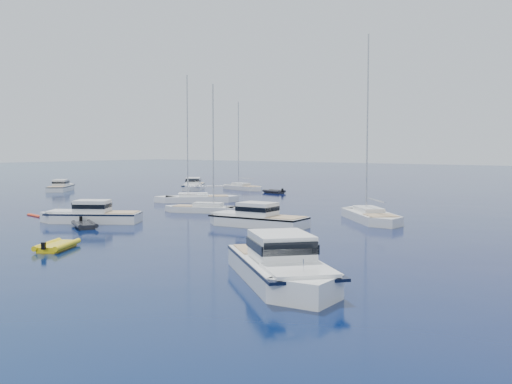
# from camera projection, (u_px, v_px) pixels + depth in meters

# --- Properties ---
(ground) EXTENTS (400.00, 400.00, 0.00)m
(ground) POSITION_uv_depth(u_px,v_px,m) (0.00, 248.00, 41.05)
(ground) COLOR #072348
(ground) RESTS_ON ground
(motor_cruiser_right) EXTENTS (11.40, 10.25, 3.09)m
(motor_cruiser_right) POSITION_uv_depth(u_px,v_px,m) (282.00, 282.00, 30.55)
(motor_cruiser_right) COLOR white
(motor_cruiser_right) RESTS_ON ground
(motor_cruiser_left) EXTENTS (9.60, 7.81, 2.52)m
(motor_cruiser_left) POSITION_uv_depth(u_px,v_px,m) (91.00, 222.00, 54.62)
(motor_cruiser_left) COLOR white
(motor_cruiser_left) RESTS_ON ground
(motor_cruiser_centre) EXTENTS (10.08, 4.07, 2.58)m
(motor_cruiser_centre) POSITION_uv_depth(u_px,v_px,m) (255.00, 226.00, 51.98)
(motor_cruiser_centre) COLOR white
(motor_cruiser_centre) RESTS_ON ground
(motor_cruiser_far_l) EXTENTS (7.36, 7.99, 2.19)m
(motor_cruiser_far_l) POSITION_uv_depth(u_px,v_px,m) (61.00, 191.00, 93.58)
(motor_cruiser_far_l) COLOR silver
(motor_cruiser_far_l) RESTS_ON ground
(motor_cruiser_horizon) EXTENTS (7.66, 8.95, 2.39)m
(motor_cruiser_horizon) POSITION_uv_depth(u_px,v_px,m) (193.00, 190.00, 96.05)
(motor_cruiser_horizon) COLOR white
(motor_cruiser_horizon) RESTS_ON ground
(sailboat_mid_r) EXTENTS (10.67, 10.49, 17.46)m
(sailboat_mid_r) POSITION_uv_depth(u_px,v_px,m) (370.00, 221.00, 55.83)
(sailboat_mid_r) COLOR silver
(sailboat_mid_r) RESTS_ON ground
(sailboat_mid_l) EXTENTS (9.58, 9.50, 15.75)m
(sailboat_mid_l) POSITION_uv_depth(u_px,v_px,m) (197.00, 202.00, 74.73)
(sailboat_mid_l) COLOR white
(sailboat_mid_l) RESTS_ON ground
(sailboat_centre) EXTENTS (9.31, 5.85, 13.42)m
(sailboat_centre) POSITION_uv_depth(u_px,v_px,m) (205.00, 212.00, 62.99)
(sailboat_centre) COLOR silver
(sailboat_centre) RESTS_ON ground
(sailboat_far_l) EXTENTS (9.90, 4.63, 14.09)m
(sailboat_far_l) POSITION_uv_depth(u_px,v_px,m) (242.00, 190.00, 95.70)
(sailboat_far_l) COLOR silver
(sailboat_far_l) RESTS_ON ground
(tender_yellow) EXTENTS (3.78, 4.37, 0.95)m
(tender_yellow) POSITION_uv_depth(u_px,v_px,m) (57.00, 249.00, 40.44)
(tender_yellow) COLOR yellow
(tender_yellow) RESTS_ON ground
(tender_grey_near) EXTENTS (4.04, 3.32, 0.95)m
(tender_grey_near) POSITION_uv_depth(u_px,v_px,m) (85.00, 228.00, 51.15)
(tender_grey_near) COLOR black
(tender_grey_near) RESTS_ON ground
(tender_grey_far) EXTENTS (3.69, 2.45, 0.95)m
(tender_grey_far) POSITION_uv_depth(u_px,v_px,m) (274.00, 193.00, 88.92)
(tender_grey_far) COLOR black
(tender_grey_far) RESTS_ON ground
(kayak_orange) EXTENTS (2.81, 0.99, 0.30)m
(kayak_orange) POSITION_uv_depth(u_px,v_px,m) (35.00, 216.00, 59.44)
(kayak_orange) COLOR red
(kayak_orange) RESTS_ON ground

